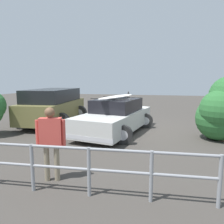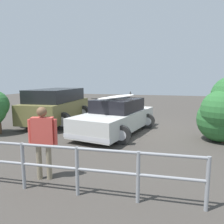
# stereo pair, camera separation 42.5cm
# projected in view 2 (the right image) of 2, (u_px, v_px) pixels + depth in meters

# --- Properties ---
(ground_plane) EXTENTS (44.00, 44.00, 0.02)m
(ground_plane) POSITION_uv_depth(u_px,v_px,m) (135.00, 130.00, 9.54)
(ground_plane) COLOR #423D38
(ground_plane) RESTS_ON ground
(sedan_car) EXTENTS (2.96, 4.77, 1.67)m
(sedan_car) POSITION_uv_depth(u_px,v_px,m) (116.00, 117.00, 9.00)
(sedan_car) COLOR silver
(sedan_car) RESTS_ON ground
(suv_car) EXTENTS (2.79, 4.55, 1.72)m
(suv_car) POSITION_uv_depth(u_px,v_px,m) (57.00, 106.00, 10.87)
(suv_car) COLOR brown
(suv_car) RESTS_ON ground
(person_bystander) EXTENTS (0.60, 0.31, 1.61)m
(person_bystander) POSITION_uv_depth(u_px,v_px,m) (43.00, 136.00, 4.71)
(person_bystander) COLOR gray
(person_bystander) RESTS_ON ground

